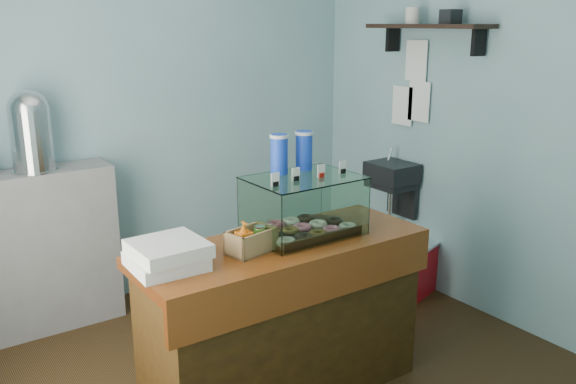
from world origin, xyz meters
TOP-DOWN VIEW (x-y plane):
  - ground at (0.00, 0.00)m, footprint 3.50×3.50m
  - room_shell at (0.03, 0.01)m, footprint 3.54×3.04m
  - counter at (0.00, -0.25)m, footprint 1.60×0.60m
  - back_shelf at (-0.90, 1.32)m, footprint 1.00×0.32m
  - display_case at (0.17, -0.18)m, footprint 0.59×0.44m
  - condiment_crate at (-0.22, -0.28)m, footprint 0.28×0.20m
  - pastry_boxes at (-0.65, -0.22)m, footprint 0.34×0.34m
  - coffee_urn at (-0.87, 1.31)m, footprint 0.29×0.29m
  - red_cooler at (1.51, 0.28)m, footprint 0.54×0.46m

SIDE VIEW (x-z plane):
  - ground at x=0.00m, z-range 0.00..0.00m
  - red_cooler at x=1.51m, z-range 0.00..0.40m
  - counter at x=0.00m, z-range 0.01..0.91m
  - back_shelf at x=-0.90m, z-range 0.00..1.10m
  - condiment_crate at x=-0.22m, z-range 0.88..1.05m
  - pastry_boxes at x=-0.65m, z-range 0.90..1.03m
  - display_case at x=0.17m, z-range 0.80..1.34m
  - coffee_urn at x=-0.87m, z-range 1.11..1.64m
  - room_shell at x=0.03m, z-range 0.30..3.12m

